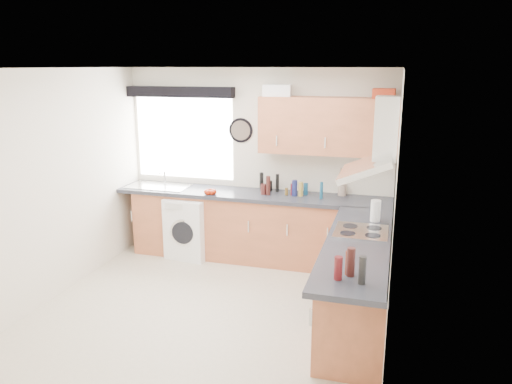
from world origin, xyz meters
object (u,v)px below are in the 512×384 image
(oven, at_px, (359,277))
(extractor_hood, at_px, (376,147))
(upper_cabinets, at_px, (328,126))
(washing_machine, at_px, (191,226))

(oven, relative_size, extractor_hood, 1.09)
(extractor_hood, relative_size, upper_cabinets, 0.46)
(extractor_hood, bearing_deg, upper_cabinets, 116.13)
(washing_machine, bearing_deg, upper_cabinets, 13.45)
(oven, height_order, extractor_hood, extractor_hood)
(washing_machine, bearing_deg, extractor_hood, -18.25)
(oven, xyz_separation_m, extractor_hood, (0.10, -0.00, 1.34))
(extractor_hood, height_order, upper_cabinets, upper_cabinets)
(extractor_hood, xyz_separation_m, upper_cabinets, (-0.65, 1.33, 0.03))
(oven, bearing_deg, extractor_hood, -0.00)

